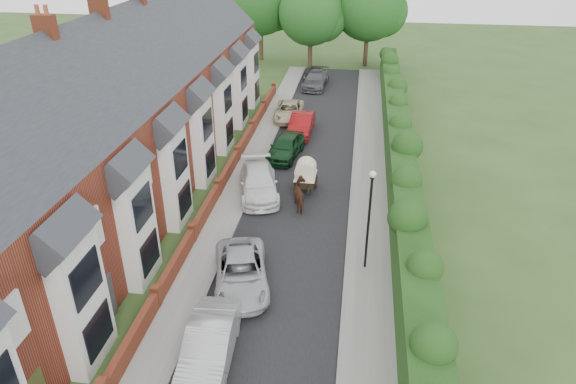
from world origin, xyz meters
name	(u,v)px	position (x,y,z in m)	size (l,w,h in m)	color
ground	(281,319)	(0.00, 0.00, 0.00)	(140.00, 140.00, 0.00)	#2D4C1E
road	(301,193)	(-0.50, 11.00, 0.01)	(6.00, 58.00, 0.02)	black
pavement_hedge_side	(369,197)	(3.60, 11.00, 0.06)	(2.20, 58.00, 0.12)	gray
pavement_house_side	(239,189)	(-4.35, 11.00, 0.06)	(1.70, 58.00, 0.12)	gray
kerb_hedge_side	(352,196)	(2.55, 11.00, 0.07)	(0.18, 58.00, 0.13)	gray
kerb_house_side	(251,189)	(-3.55, 11.00, 0.07)	(0.18, 58.00, 0.13)	gray
hedge	(403,176)	(5.40, 11.00, 1.60)	(2.10, 58.00, 2.85)	#1B3B12
terrace_row	(120,121)	(-10.87, 9.98, 4.47)	(9.05, 40.50, 11.50)	brown
garden_wall_row	(218,189)	(-5.35, 10.00, 0.46)	(0.35, 40.35, 1.10)	brown
lamppost	(370,209)	(3.40, 4.00, 3.30)	(0.32, 0.32, 5.16)	black
tree_far_left	(314,14)	(-2.65, 40.08, 5.71)	(7.14, 6.80, 9.29)	#332316
tree_far_right	(373,7)	(3.39, 42.08, 6.31)	(7.98, 7.60, 10.31)	#332316
tree_far_back	(264,0)	(-8.59, 43.08, 6.62)	(8.40, 8.00, 10.82)	#332316
car_silver_a	(209,345)	(-2.28, -2.64, 0.79)	(1.68, 4.82, 1.59)	#A9A9AD
car_silver_b	(241,272)	(-2.12, 1.98, 0.70)	(2.34, 5.07, 1.41)	#B2B4BA
car_white	(259,183)	(-3.00, 10.60, 0.78)	(2.17, 5.34, 1.55)	white
car_green	(286,147)	(-2.20, 16.20, 0.78)	(1.85, 4.59, 1.56)	black
car_red	(301,124)	(-1.62, 20.67, 0.77)	(1.63, 4.69, 1.54)	maroon
car_beige	(289,111)	(-3.00, 23.80, 0.67)	(2.24, 4.85, 1.35)	#C8B890
car_grey	(316,80)	(-1.71, 33.00, 0.75)	(2.11, 5.18, 1.50)	#4C4D52
car_black	(313,74)	(-2.12, 35.05, 0.71)	(1.67, 4.15, 1.41)	black
horse	(301,195)	(-0.28, 9.29, 0.84)	(0.90, 1.98, 1.67)	#412517
horse_cart	(306,173)	(-0.28, 11.43, 1.18)	(1.30, 2.87, 2.07)	black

